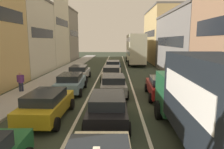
{
  "coord_description": "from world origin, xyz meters",
  "views": [
    {
      "loc": [
        0.37,
        -2.48,
        4.05
      ],
      "look_at": [
        0.0,
        12.0,
        1.6
      ],
      "focal_mm": 32.24,
      "sensor_mm": 36.0,
      "label": 1
    }
  ],
  "objects": [
    {
      "name": "sidewalk_left",
      "position": [
        -6.7,
        20.0,
        0.07
      ],
      "size": [
        2.6,
        64.0,
        0.14
      ],
      "primitive_type": "cube",
      "color": "#A3A3A3",
      "rests_on": "ground"
    },
    {
      "name": "wagon_left_lane_second",
      "position": [
        -3.26,
        7.42,
        0.8
      ],
      "size": [
        2.11,
        4.33,
        1.49
      ],
      "rotation": [
        0.0,
        0.0,
        1.56
      ],
      "color": "#B29319",
      "rests_on": "ground"
    },
    {
      "name": "sedan_right_lane_behind_truck",
      "position": [
        3.56,
        11.7,
        0.8
      ],
      "size": [
        2.22,
        4.38,
        1.49
      ],
      "rotation": [
        0.0,
        0.0,
        1.53
      ],
      "color": "#A51E1E",
      "rests_on": "ground"
    },
    {
      "name": "building_row_left",
      "position": [
        -12.0,
        23.12,
        5.31
      ],
      "size": [
        7.2,
        43.9,
        12.89
      ],
      "rotation": [
        0.0,
        0.0,
        1.57
      ],
      "color": "beige",
      "rests_on": "ground"
    },
    {
      "name": "sedan_left_lane_fourth",
      "position": [
        -3.58,
        18.04,
        0.8
      ],
      "size": [
        2.15,
        4.34,
        1.49
      ],
      "rotation": [
        0.0,
        0.0,
        1.6
      ],
      "color": "silver",
      "rests_on": "ground"
    },
    {
      "name": "bus_mid_queue_primary",
      "position": [
        3.47,
        32.4,
        2.83
      ],
      "size": [
        2.83,
        10.51,
        5.06
      ],
      "rotation": [
        0.0,
        0.0,
        1.57
      ],
      "color": "#BFB793",
      "rests_on": "ground"
    },
    {
      "name": "building_row_right",
      "position": [
        9.9,
        22.37,
        4.5
      ],
      "size": [
        7.2,
        43.9,
        9.91
      ],
      "rotation": [
        0.0,
        0.0,
        -1.57
      ],
      "color": "tan",
      "rests_on": "ground"
    },
    {
      "name": "sedan_centre_lane_fifth",
      "position": [
        -0.13,
        23.38,
        0.8
      ],
      "size": [
        2.13,
        4.33,
        1.49
      ],
      "rotation": [
        0.0,
        0.0,
        1.55
      ],
      "color": "#194C8C",
      "rests_on": "ground"
    },
    {
      "name": "removalist_box_truck",
      "position": [
        3.7,
        4.66,
        1.97
      ],
      "size": [
        2.8,
        7.74,
        3.58
      ],
      "rotation": [
        0.0,
        0.0,
        1.55
      ],
      "color": "#1E5933",
      "rests_on": "ground"
    },
    {
      "name": "lane_stripe_right",
      "position": [
        1.7,
        20.0,
        0.01
      ],
      "size": [
        0.16,
        60.0,
        0.01
      ],
      "primitive_type": "cube",
      "color": "silver",
      "rests_on": "ground"
    },
    {
      "name": "pedestrian_mid_sidewalk",
      "position": [
        -7.12,
        12.62,
        0.95
      ],
      "size": [
        0.52,
        0.34,
        1.66
      ],
      "rotation": [
        0.0,
        0.0,
        1.88
      ],
      "color": "#262D47",
      "rests_on": "ground"
    },
    {
      "name": "coupe_centre_lane_fourth",
      "position": [
        -0.16,
        17.84,
        0.8
      ],
      "size": [
        2.12,
        4.33,
        1.49
      ],
      "rotation": [
        0.0,
        0.0,
        1.55
      ],
      "color": "beige",
      "rests_on": "ground"
    },
    {
      "name": "sedan_left_lane_third",
      "position": [
        -3.26,
        12.95,
        0.8
      ],
      "size": [
        2.16,
        4.35,
        1.49
      ],
      "rotation": [
        0.0,
        0.0,
        1.6
      ],
      "color": "#759EB7",
      "rests_on": "ground"
    },
    {
      "name": "hatchback_centre_lane_third",
      "position": [
        0.1,
        12.37,
        0.8
      ],
      "size": [
        2.18,
        4.36,
        1.49
      ],
      "rotation": [
        0.0,
        0.0,
        1.6
      ],
      "color": "gray",
      "rests_on": "ground"
    },
    {
      "name": "lane_stripe_left",
      "position": [
        -1.7,
        20.0,
        0.01
      ],
      "size": [
        0.16,
        60.0,
        0.01
      ],
      "primitive_type": "cube",
      "color": "silver",
      "rests_on": "ground"
    },
    {
      "name": "sedan_centre_lane_second",
      "position": [
        -0.08,
        6.99,
        0.8
      ],
      "size": [
        2.09,
        4.32,
        1.49
      ],
      "rotation": [
        0.0,
        0.0,
        1.58
      ],
      "color": "black",
      "rests_on": "ground"
    }
  ]
}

